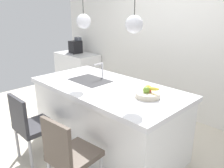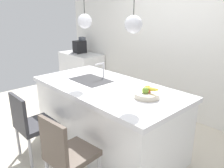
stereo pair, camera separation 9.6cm
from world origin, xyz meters
The scene contains 12 objects.
floor centered at (0.00, 0.00, 0.00)m, with size 6.60×6.60×0.00m, color beige.
back_wall centered at (0.00, 1.65, 1.30)m, with size 6.00×0.10×2.60m, color silver.
kitchen_island centered at (0.00, 0.00, 0.45)m, with size 2.12×1.06×0.90m.
sink_basin centered at (-0.34, 0.00, 0.89)m, with size 0.56×0.40×0.02m, color #2D2D30.
faucet centered at (-0.34, 0.21, 1.04)m, with size 0.02×0.17×0.22m.
fruit_bowl centered at (0.62, 0.06, 0.95)m, with size 0.29×0.29×0.14m.
side_counter centered at (-2.40, 1.28, 0.42)m, with size 1.10×0.60×0.84m, color white.
coffee_machine centered at (-2.43, 1.28, 1.00)m, with size 0.20×0.35×0.38m.
chair_near centered at (-0.45, -0.88, 0.50)m, with size 0.44×0.44×0.89m.
chair_middle centered at (0.39, -0.89, 0.49)m, with size 0.46×0.50×0.90m.
pendant_light_left centered at (-0.44, 0.00, 1.71)m, with size 0.19×0.19×0.79m.
pendant_light_right centered at (0.44, 0.00, 1.71)m, with size 0.19×0.19×0.79m.
Camera 2 is at (2.13, -1.88, 1.86)m, focal length 36.55 mm.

